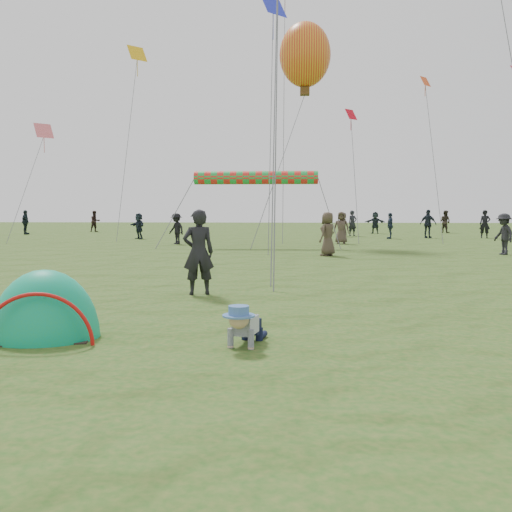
# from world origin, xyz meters

# --- Properties ---
(ground) EXTENTS (140.00, 140.00, 0.00)m
(ground) POSITION_xyz_m (0.00, 0.00, 0.00)
(ground) COLOR #1F5117
(crawling_toddler) EXTENTS (0.71, 0.88, 0.59)m
(crawling_toddler) POSITION_xyz_m (0.58, 0.53, 0.30)
(crawling_toddler) COLOR black
(crawling_toddler) RESTS_ON ground
(popup_tent) EXTENTS (1.75, 1.55, 1.95)m
(popup_tent) POSITION_xyz_m (-2.27, 0.82, 0.00)
(popup_tent) COLOR #069F89
(popup_tent) RESTS_ON ground
(standing_adult) EXTENTS (0.76, 0.60, 1.81)m
(standing_adult) POSITION_xyz_m (-0.78, 5.03, 0.91)
(standing_adult) COLOR black
(standing_adult) RESTS_ON ground
(crowd_person_0) EXTENTS (0.78, 0.74, 1.80)m
(crowd_person_0) POSITION_xyz_m (-4.92, 30.34, 0.90)
(crowd_person_0) COLOR black
(crowd_person_0) RESTS_ON ground
(crowd_person_1) EXTENTS (1.03, 1.03, 1.68)m
(crowd_person_1) POSITION_xyz_m (-14.55, 37.78, 0.84)
(crowd_person_1) COLOR black
(crowd_person_1) RESTS_ON ground
(crowd_person_2) EXTENTS (0.49, 1.05, 1.75)m
(crowd_person_2) POSITION_xyz_m (-18.06, 33.15, 0.87)
(crowd_person_2) COLOR black
(crowd_person_2) RESTS_ON ground
(crowd_person_4) EXTENTS (0.92, 1.00, 1.71)m
(crowd_person_4) POSITION_xyz_m (2.59, 15.37, 0.85)
(crowd_person_4) COLOR #43372B
(crowd_person_4) RESTS_ON ground
(crowd_person_5) EXTENTS (1.57, 0.95, 1.62)m
(crowd_person_5) POSITION_xyz_m (7.36, 35.96, 0.81)
(crowd_person_5) COLOR #1D252B
(crowd_person_5) RESTS_ON ground
(crowd_person_6) EXTENTS (0.73, 0.58, 1.76)m
(crowd_person_6) POSITION_xyz_m (13.28, 29.67, 0.88)
(crowd_person_6) COLOR black
(crowd_person_6) RESTS_ON ground
(crowd_person_7) EXTENTS (1.04, 1.06, 1.72)m
(crowd_person_7) POSITION_xyz_m (12.88, 37.49, 0.86)
(crowd_person_7) COLOR #2E271F
(crowd_person_7) RESTS_ON ground
(crowd_person_8) EXTENTS (0.56, 0.99, 1.59)m
(crowd_person_8) POSITION_xyz_m (7.21, 28.53, 0.80)
(crowd_person_8) COLOR #212E3F
(crowd_person_8) RESTS_ON ground
(crowd_person_9) EXTENTS (0.86, 1.18, 1.65)m
(crowd_person_9) POSITION_xyz_m (9.63, 16.35, 0.83)
(crowd_person_9) COLOR black
(crowd_person_9) RESTS_ON ground
(crowd_person_10) EXTENTS (0.70, 0.89, 1.60)m
(crowd_person_10) POSITION_xyz_m (4.55, 31.00, 0.80)
(crowd_person_10) COLOR #392D27
(crowd_person_10) RESTS_ON ground
(crowd_person_11) EXTENTS (1.35, 1.38, 1.58)m
(crowd_person_11) POSITION_xyz_m (-8.15, 27.33, 0.79)
(crowd_person_11) COLOR #19232D
(crowd_person_11) RESTS_ON ground
(crowd_person_12) EXTENTS (0.75, 0.65, 1.73)m
(crowd_person_12) POSITION_xyz_m (5.27, 31.95, 0.86)
(crowd_person_12) COLOR black
(crowd_person_12) RESTS_ON ground
(crowd_person_14) EXTENTS (1.10, 0.97, 1.79)m
(crowd_person_14) POSITION_xyz_m (9.72, 29.43, 0.89)
(crowd_person_14) COLOR #1C242D
(crowd_person_14) RESTS_ON ground
(crowd_person_15) EXTENTS (1.18, 1.11, 1.60)m
(crowd_person_15) POSITION_xyz_m (-4.81, 22.41, 0.80)
(crowd_person_15) COLOR black
(crowd_person_15) RESTS_ON ground
(crowd_person_16) EXTENTS (0.90, 0.67, 1.69)m
(crowd_person_16) POSITION_xyz_m (3.77, 23.10, 0.84)
(crowd_person_16) COLOR #473A30
(crowd_person_16) RESTS_ON ground
(balloon_kite) EXTENTS (2.67, 2.67, 3.74)m
(balloon_kite) POSITION_xyz_m (1.83, 23.67, 9.66)
(balloon_kite) COLOR gold
(rainbow_tube_kite) EXTENTS (5.96, 0.64, 0.64)m
(rainbow_tube_kite) POSITION_xyz_m (-0.56, 20.68, 3.33)
(rainbow_tube_kite) COLOR red
(diamond_kite_5) EXTENTS (1.11, 1.11, 0.91)m
(diamond_kite_5) POSITION_xyz_m (-13.85, 27.17, 6.55)
(diamond_kite_5) COLOR #F56973
(diamond_kite_6) EXTENTS (0.80, 0.80, 0.65)m
(diamond_kite_6) POSITION_xyz_m (4.70, 28.12, 7.49)
(diamond_kite_6) COLOR red
(diamond_kite_7) EXTENTS (0.75, 0.75, 0.61)m
(diamond_kite_7) POSITION_xyz_m (9.11, 28.44, 9.44)
(diamond_kite_7) COLOR #EC501F
(diamond_kite_8) EXTENTS (1.22, 1.22, 1.00)m
(diamond_kite_8) POSITION_xyz_m (-8.63, 29.37, 11.62)
(diamond_kite_8) COLOR yellow
(diamond_kite_10) EXTENTS (1.34, 1.34, 1.09)m
(diamond_kite_10) POSITION_xyz_m (0.26, 20.61, 11.36)
(diamond_kite_10) COLOR #232DD4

